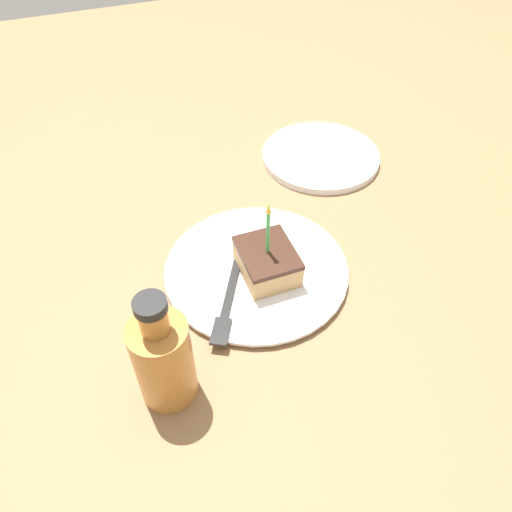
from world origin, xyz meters
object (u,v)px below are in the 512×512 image
Objects in this scene: fork at (228,301)px; cake_slice at (267,261)px; plate at (256,269)px; bottle at (163,359)px; side_plate at (321,156)px.

cake_slice is at bearing -154.79° from fork.
cake_slice reaches higher than plate.
bottle is (0.19, 0.13, 0.04)m from cake_slice.
fork is at bearing 45.01° from side_plate.
bottle is 0.56m from side_plate.
plate is at bearing 46.37° from side_plate.
fork is 0.72× the size of side_plate.
cake_slice is 0.81× the size of fork.
plate is 0.04m from cake_slice.
bottle reaches higher than side_plate.
cake_slice reaches higher than side_plate.
fork is at bearing 39.53° from plate.
plate is 1.72× the size of fork.
plate is 2.12× the size of cake_slice.
side_plate is (-0.23, -0.24, -0.00)m from plate.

